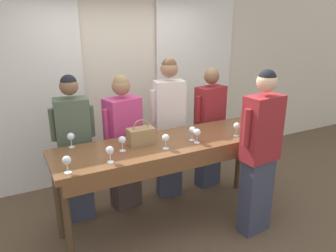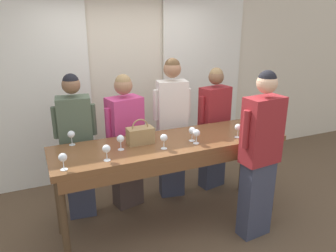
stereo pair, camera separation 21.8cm
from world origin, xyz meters
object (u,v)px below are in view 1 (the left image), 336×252
at_px(wine_glass_front_mid, 237,126).
at_px(wine_glass_center_left, 122,140).
at_px(wine_bottle, 246,126).
at_px(wine_glass_back_left, 197,133).
at_px(handbag, 141,136).
at_px(wine_glass_center_mid, 110,151).
at_px(host_pouring, 260,153).
at_px(wine_glass_front_left, 71,137).
at_px(guest_cream_sweater, 169,126).
at_px(wine_glass_back_mid, 166,138).
at_px(guest_striped_shirt, 209,127).
at_px(guest_pink_top, 124,142).
at_px(tasting_bar, 172,150).
at_px(wine_glass_center_right, 192,130).
at_px(wine_glass_front_right, 67,161).
at_px(guest_olive_jacket, 75,149).

relative_size(wine_glass_front_mid, wine_glass_center_left, 1.00).
xyz_separation_m(wine_bottle, wine_glass_back_left, (-0.59, 0.08, -0.01)).
bearing_deg(handbag, wine_glass_center_mid, -145.88).
bearing_deg(host_pouring, wine_glass_center_mid, 167.29).
distance_m(wine_glass_front_left, host_pouring, 1.97).
bearing_deg(guest_cream_sweater, wine_glass_center_mid, -142.12).
bearing_deg(handbag, wine_glass_center_left, -159.14).
bearing_deg(wine_bottle, wine_glass_back_left, 172.08).
height_order(wine_glass_front_mid, guest_cream_sweater, guest_cream_sweater).
relative_size(wine_glass_back_mid, guest_striped_shirt, 0.09).
height_order(wine_bottle, guest_pink_top, guest_pink_top).
distance_m(tasting_bar, wine_glass_center_mid, 0.81).
relative_size(wine_glass_center_right, wine_glass_back_left, 1.00).
height_order(wine_glass_back_mid, guest_striped_shirt, guest_striped_shirt).
xyz_separation_m(wine_glass_back_left, wine_glass_back_mid, (-0.37, 0.01, 0.00)).
xyz_separation_m(wine_glass_center_mid, host_pouring, (1.51, -0.34, -0.19)).
relative_size(wine_glass_front_right, wine_glass_center_right, 1.00).
xyz_separation_m(tasting_bar, wine_glass_front_mid, (0.73, -0.17, 0.22)).
distance_m(wine_glass_back_left, guest_pink_top, 0.98).
xyz_separation_m(wine_glass_front_left, wine_glass_back_mid, (0.85, -0.48, 0.00)).
relative_size(handbag, wine_glass_back_mid, 1.76).
distance_m(wine_glass_front_right, guest_olive_jacket, 0.90).
distance_m(wine_glass_front_left, guest_olive_jacket, 0.37).
bearing_deg(wine_glass_front_right, wine_glass_front_left, 75.41).
distance_m(handbag, wine_glass_center_right, 0.56).
relative_size(wine_glass_center_right, guest_cream_sweater, 0.09).
distance_m(wine_glass_center_mid, guest_striped_shirt, 1.85).
height_order(wine_bottle, wine_glass_front_mid, wine_bottle).
xyz_separation_m(handbag, wine_glass_front_right, (-0.83, -0.33, 0.02)).
xyz_separation_m(wine_glass_center_left, host_pouring, (1.32, -0.54, -0.19)).
relative_size(wine_glass_front_right, host_pouring, 0.09).
bearing_deg(guest_cream_sweater, host_pouring, -66.87).
distance_m(wine_bottle, wine_glass_back_left, 0.59).
height_order(wine_glass_front_mid, guest_striped_shirt, guest_striped_shirt).
bearing_deg(handbag, host_pouring, -30.36).
distance_m(wine_glass_center_left, guest_pink_top, 0.69).
bearing_deg(wine_glass_front_left, wine_glass_center_mid, -65.13).
distance_m(wine_glass_center_right, guest_olive_jacket, 1.34).
bearing_deg(host_pouring, guest_cream_sweater, 113.13).
bearing_deg(wine_glass_center_left, guest_pink_top, 69.90).
relative_size(handbag, wine_glass_back_left, 1.76).
height_order(wine_glass_front_mid, wine_glass_center_right, same).
bearing_deg(wine_glass_front_mid, wine_glass_back_left, 177.48).
height_order(wine_glass_center_right, wine_glass_back_left, same).
bearing_deg(wine_glass_front_right, wine_glass_front_mid, 2.05).
bearing_deg(wine_glass_front_left, guest_olive_jacket, 73.86).
bearing_deg(wine_glass_front_left, guest_striped_shirt, 7.99).
distance_m(wine_glass_center_left, guest_striped_shirt, 1.60).
distance_m(wine_glass_center_mid, wine_glass_back_left, 0.97).
height_order(guest_olive_jacket, guest_cream_sweater, guest_cream_sweater).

